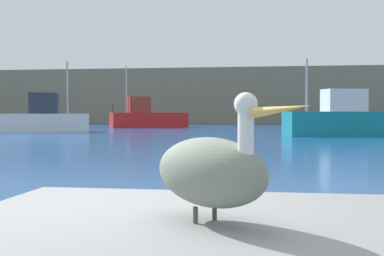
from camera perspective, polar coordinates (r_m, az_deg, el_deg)
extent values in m
cube|color=#7F755B|center=(68.42, 7.44, 3.46)|extent=(140.00, 13.88, 6.87)
ellipsoid|color=gray|center=(3.11, 2.01, -4.95)|extent=(0.95, 0.96, 0.42)
cylinder|color=white|center=(2.84, 6.05, -1.20)|extent=(0.09, 0.09, 0.31)
sphere|color=white|center=(2.84, 6.06, 2.68)|extent=(0.13, 0.13, 0.13)
cone|color=gold|center=(2.65, 9.94, 2.09)|extent=(0.33, 0.33, 0.09)
cylinder|color=#4C4742|center=(3.23, 2.55, -9.43)|extent=(0.03, 0.03, 0.10)
cylinder|color=#4C4742|center=(3.14, 0.39, -9.75)|extent=(0.03, 0.03, 0.10)
cube|color=red|center=(46.14, -4.86, 0.90)|extent=(7.06, 5.02, 1.33)
cube|color=maroon|center=(45.92, -6.04, 2.61)|extent=(2.51, 2.48, 1.43)
cylinder|color=#B2B2B2|center=(45.74, -7.38, 4.31)|extent=(0.12, 0.12, 4.14)
cylinder|color=#3F382D|center=(45.46, -8.89, 2.15)|extent=(0.10, 0.10, 0.70)
cube|color=white|center=(36.58, -17.15, 0.57)|extent=(7.41, 3.98, 1.24)
cube|color=#2D333D|center=(36.51, -16.27, 2.67)|extent=(2.25, 2.06, 1.43)
cylinder|color=#B2B2B2|center=(36.38, -13.82, 4.43)|extent=(0.12, 0.12, 3.63)
cube|color=teal|center=(29.97, 15.79, 0.47)|extent=(6.04, 3.39, 1.37)
cube|color=silver|center=(30.19, 16.67, 2.99)|extent=(2.60, 2.01, 1.27)
cylinder|color=#B2B2B2|center=(29.32, 12.74, 4.70)|extent=(0.12, 0.12, 2.96)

